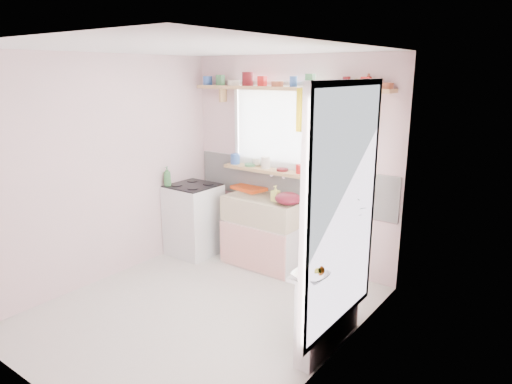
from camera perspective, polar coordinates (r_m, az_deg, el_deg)
The scene contains 19 objects.
room at distance 4.53m, azimuth 6.34°, elevation 2.83°, with size 3.20×3.20×3.20m.
sink_unit at distance 5.56m, azimuth 1.09°, elevation -4.86°, with size 0.95×0.65×1.11m.
cooker at distance 5.96m, azimuth -7.77°, elevation -3.36°, with size 0.58×0.58×0.93m.
radiator_ledge at distance 4.03m, azimuth 9.13°, elevation -13.61°, with size 0.22×0.95×0.78m.
windowsill at distance 5.52m, azimuth 2.25°, elevation 2.62°, with size 1.40×0.22×0.04m, color tan.
pine_shelf at distance 5.31m, azimuth 3.67°, elevation 12.79°, with size 2.52×0.24×0.04m, color tan.
shelf_crockery at distance 5.33m, azimuth 3.28°, elevation 13.60°, with size 2.47×0.11×0.12m.
sill_crockery at distance 5.53m, azimuth 1.83°, elevation 3.43°, with size 1.35×0.11×0.12m.
dish_tray at distance 5.81m, azimuth -0.73°, elevation 0.52°, with size 0.42×0.32×0.04m, color #E64A14.
colander at distance 5.16m, azimuth 4.03°, elevation -0.81°, with size 0.30×0.30×0.14m, color maroon.
jade_plant at distance 4.12m, azimuth 10.75°, elevation -3.37°, with size 0.47×0.41×0.53m, color #28642A.
fruit_bowl at distance 3.52m, azimuth 6.80°, elevation -10.47°, with size 0.27×0.27×0.07m, color white.
herb_pot at distance 3.61m, azimuth 7.47°, elevation -8.67°, with size 0.10×0.07×0.20m, color #316729.
soap_bottle_sink at distance 5.28m, azimuth 2.45°, elevation -0.18°, with size 0.08×0.08×0.18m, color #ECEF6A.
sill_cup at distance 5.72m, azimuth 0.16°, elevation 3.76°, with size 0.12×0.12×0.10m, color beige.
sill_bowl at distance 5.14m, azimuth 7.60°, elevation 2.19°, with size 0.21×0.21×0.07m, color teal.
shelf_vase at distance 4.90m, azimuth 13.87°, elevation 13.33°, with size 0.14×0.14×0.15m, color #AA4D34.
cooker_bottle at distance 5.81m, azimuth -11.03°, elevation 1.95°, with size 0.10×0.10×0.25m, color #3E7D43.
fruit at distance 3.50m, azimuth 6.97°, elevation -9.60°, with size 0.20×0.14×0.10m.
Camera 1 is at (2.87, -2.99, 2.30)m, focal length 32.00 mm.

